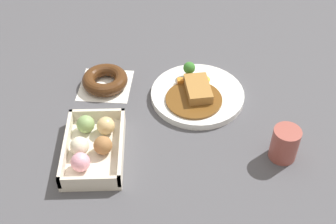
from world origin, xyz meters
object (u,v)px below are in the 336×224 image
curry_plate (197,94)px  chocolate_ring_donut (105,80)px  coffee_mug (285,144)px  donut_box (93,146)px

curry_plate → chocolate_ring_donut: (-0.06, -0.24, 0.00)m
coffee_mug → curry_plate: bearing=-139.1°
curry_plate → coffee_mug: 0.27m
coffee_mug → chocolate_ring_donut: bearing=-122.1°
donut_box → coffee_mug: bearing=86.7°
chocolate_ring_donut → coffee_mug: size_ratio=1.84×
chocolate_ring_donut → curry_plate: bearing=76.6°
curry_plate → chocolate_ring_donut: size_ratio=1.61×
curry_plate → coffee_mug: size_ratio=2.97×
donut_box → chocolate_ring_donut: donut_box is taller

